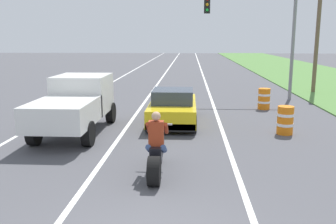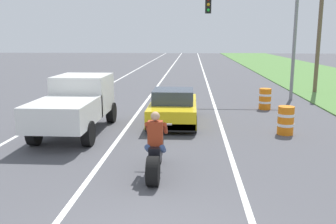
{
  "view_description": "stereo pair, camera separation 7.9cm",
  "coord_description": "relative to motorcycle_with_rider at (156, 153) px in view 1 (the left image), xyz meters",
  "views": [
    {
      "loc": [
        0.58,
        -4.92,
        3.33
      ],
      "look_at": [
        -0.1,
        6.67,
        1.0
      ],
      "focal_mm": 39.28,
      "sensor_mm": 36.0,
      "label": 1
    },
    {
      "loc": [
        0.66,
        -4.92,
        3.33
      ],
      "look_at": [
        -0.1,
        6.67,
        1.0
      ],
      "focal_mm": 39.28,
      "sensor_mm": 36.0,
      "label": 2
    }
  ],
  "objects": [
    {
      "name": "lane_stripe_left_solid",
      "position": [
        -5.19,
        16.38,
        -0.59
      ],
      "size": [
        0.14,
        120.0,
        0.01
      ],
      "primitive_type": "cube",
      "color": "white",
      "rests_on": "ground"
    },
    {
      "name": "lane_stripe_right_solid",
      "position": [
        2.01,
        16.38,
        -0.59
      ],
      "size": [
        0.14,
        120.0,
        0.01
      ],
      "primitive_type": "cube",
      "color": "white",
      "rests_on": "ground"
    },
    {
      "name": "lane_stripe_centre_dashed",
      "position": [
        -1.59,
        16.38,
        -0.59
      ],
      "size": [
        0.14,
        120.0,
        0.01
      ],
      "primitive_type": "cube",
      "color": "white",
      "rests_on": "ground"
    },
    {
      "name": "motorcycle_with_rider",
      "position": [
        0.0,
        0.0,
        0.0
      ],
      "size": [
        0.7,
        2.21,
        1.62
      ],
      "color": "black",
      "rests_on": "ground"
    },
    {
      "name": "sports_car_yellow",
      "position": [
        0.14,
        5.85,
        0.04
      ],
      "size": [
        1.84,
        4.3,
        1.37
      ],
      "color": "yellow",
      "rests_on": "ground"
    },
    {
      "name": "pickup_truck_left_lane_white",
      "position": [
        -3.24,
        4.05,
        0.51
      ],
      "size": [
        2.02,
        4.8,
        1.98
      ],
      "color": "silver",
      "rests_on": "ground"
    },
    {
      "name": "traffic_light_mast_near",
      "position": [
        4.71,
        11.93,
        3.44
      ],
      "size": [
        5.14,
        0.34,
        6.0
      ],
      "color": "gray",
      "rests_on": "ground"
    },
    {
      "name": "utility_pole_roadside",
      "position": [
        8.49,
        14.68,
        3.25
      ],
      "size": [
        0.24,
        0.24,
        7.69
      ],
      "primitive_type": "cylinder",
      "color": "brown",
      "rests_on": "ground"
    },
    {
      "name": "construction_barrel_nearest",
      "position": [
        4.17,
        4.31,
        -0.09
      ],
      "size": [
        0.58,
        0.58,
        1.0
      ],
      "color": "orange",
      "rests_on": "ground"
    },
    {
      "name": "construction_barrel_mid",
      "position": [
        4.35,
        9.0,
        -0.09
      ],
      "size": [
        0.58,
        0.58,
        1.0
      ],
      "color": "orange",
      "rests_on": "ground"
    }
  ]
}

